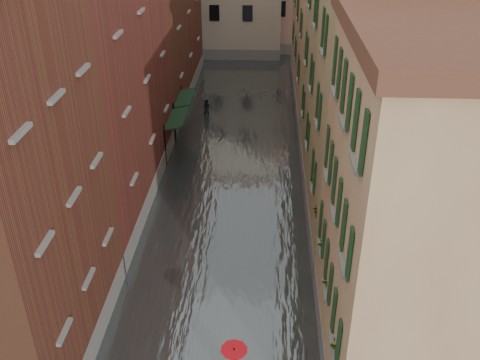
# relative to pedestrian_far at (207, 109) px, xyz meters

# --- Properties ---
(ground) EXTENTS (120.00, 120.00, 0.00)m
(ground) POSITION_rel_pedestrian_far_xyz_m (2.37, -19.94, -0.70)
(ground) COLOR slate
(ground) RESTS_ON ground
(floodwater) EXTENTS (10.00, 60.00, 0.20)m
(floodwater) POSITION_rel_pedestrian_far_xyz_m (2.37, -6.94, -0.60)
(floodwater) COLOR #484E4F
(floodwater) RESTS_ON ground
(building_left_mid) EXTENTS (6.00, 14.00, 12.50)m
(building_left_mid) POSITION_rel_pedestrian_far_xyz_m (-4.63, -10.94, 5.55)
(building_left_mid) COLOR maroon
(building_left_mid) RESTS_ON ground
(building_left_far) EXTENTS (6.00, 16.00, 14.00)m
(building_left_far) POSITION_rel_pedestrian_far_xyz_m (-4.63, 4.06, 6.30)
(building_left_far) COLOR brown
(building_left_far) RESTS_ON ground
(building_right_near) EXTENTS (6.00, 8.00, 11.50)m
(building_right_near) POSITION_rel_pedestrian_far_xyz_m (9.37, -21.94, 5.05)
(building_right_near) COLOR #AB7B58
(building_right_near) RESTS_ON ground
(building_right_mid) EXTENTS (6.00, 14.00, 13.00)m
(building_right_mid) POSITION_rel_pedestrian_far_xyz_m (9.37, -10.94, 5.80)
(building_right_mid) COLOR tan
(building_right_mid) RESTS_ON ground
(building_right_far) EXTENTS (6.00, 16.00, 11.50)m
(building_right_far) POSITION_rel_pedestrian_far_xyz_m (9.37, 4.06, 5.05)
(building_right_far) COLOR #AB7B58
(building_right_far) RESTS_ON ground
(awning_near) EXTENTS (1.09, 3.29, 2.80)m
(awning_near) POSITION_rel_pedestrian_far_xyz_m (-1.11, -6.18, 1.77)
(awning_near) COLOR #16331E
(awning_near) RESTS_ON ground
(awning_far) EXTENTS (1.09, 3.33, 2.80)m
(awning_far) POSITION_rel_pedestrian_far_xyz_m (-1.11, -2.72, 1.77)
(awning_far) COLOR #16331E
(awning_far) RESTS_ON ground
(window_planters) EXTENTS (0.59, 10.51, 0.84)m
(window_planters) POSITION_rel_pedestrian_far_xyz_m (6.49, -19.49, 2.81)
(window_planters) COLOR brown
(window_planters) RESTS_ON ground
(pedestrian_far) EXTENTS (0.79, 0.68, 1.41)m
(pedestrian_far) POSITION_rel_pedestrian_far_xyz_m (0.00, 0.00, 0.00)
(pedestrian_far) COLOR black
(pedestrian_far) RESTS_ON ground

